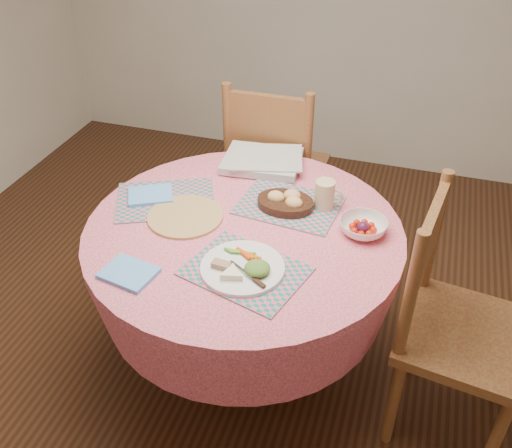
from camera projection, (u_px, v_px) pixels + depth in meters
The scene contains 15 objects.
ground at pixel (246, 358), 2.64m from camera, with size 4.00×4.00×0.00m, color #331C0F.
dining_table at pixel (244, 266), 2.32m from camera, with size 1.24×1.24×0.75m.
chair_right at pixel (453, 322), 2.09m from camera, with size 0.52×0.54×1.04m.
chair_back at pixel (274, 168), 2.98m from camera, with size 0.49×0.46×1.04m.
placemat_front at pixel (245, 271), 1.99m from camera, with size 0.40×0.30×0.01m, color #17816C.
placemat_left at pixel (166, 200), 2.36m from camera, with size 0.40×0.30×0.01m, color #17816C.
placemat_back at pixel (289, 205), 2.33m from camera, with size 0.40×0.30×0.01m, color #17816C.
wicker_trivet at pixel (185, 216), 2.26m from camera, with size 0.30×0.30×0.01m, color #A97949.
napkin_near at pixel (129, 273), 1.98m from camera, with size 0.18×0.14×0.01m, color #60A7F7.
napkin_far at pixel (151, 195), 2.37m from camera, with size 0.18×0.14×0.01m, color #60A7F7.
dinner_plate at pixel (244, 267), 1.98m from camera, with size 0.30×0.30×0.05m.
bread_bowl at pixel (286, 201), 2.29m from camera, with size 0.23×0.23×0.08m.
latte_mug at pixel (325, 194), 2.28m from camera, with size 0.12×0.08×0.12m.
fruit_bowl at pixel (363, 227), 2.16m from camera, with size 0.18×0.18×0.06m.
newspaper_stack at pixel (263, 160), 2.58m from camera, with size 0.39×0.32×0.04m.
Camera 1 is at (0.58, -1.68, 2.05)m, focal length 40.00 mm.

